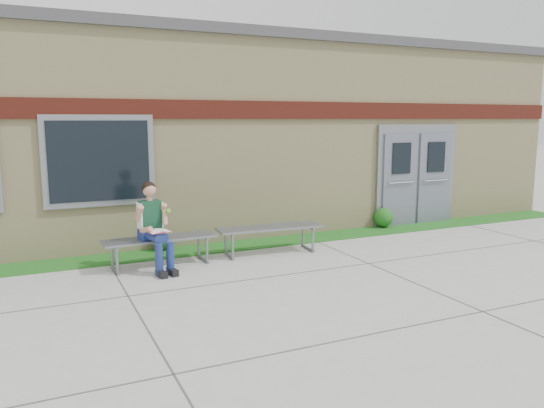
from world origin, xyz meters
name	(u,v)px	position (x,y,z in m)	size (l,w,h in m)	color
ground	(333,279)	(0.00, 0.00, 0.00)	(80.00, 80.00, 0.00)	#9E9E99
grass_strip	(264,243)	(0.00, 2.60, 0.01)	(16.00, 0.80, 0.02)	#165317
school_building	(209,132)	(0.00, 5.99, 2.10)	(16.20, 6.22, 4.20)	beige
bench_left	(160,244)	(-2.23, 1.85, 0.37)	(1.88, 0.60, 0.48)	slate
bench_right	(270,233)	(-0.23, 1.85, 0.39)	(1.95, 0.65, 0.50)	slate
girl	(154,225)	(-2.37, 1.63, 0.75)	(0.55, 0.88, 1.43)	navy
shrub_mid	(162,239)	(-1.97, 2.85, 0.22)	(0.40, 0.40, 0.40)	#165317
shrub_east	(383,217)	(3.04, 2.85, 0.24)	(0.44, 0.44, 0.44)	#165317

